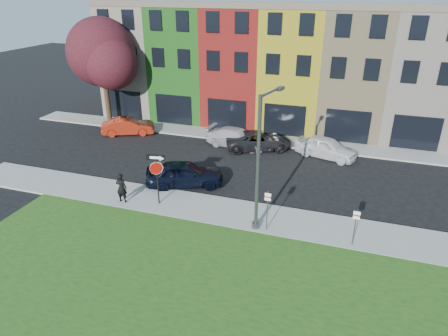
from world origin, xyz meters
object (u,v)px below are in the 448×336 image
(sedan_near, at_px, (185,174))
(street_lamp, at_px, (260,164))
(stop_sign, at_px, (156,169))
(man, at_px, (121,188))

(sedan_near, distance_m, street_lamp, 7.06)
(stop_sign, relative_size, man, 1.71)
(man, bearing_deg, street_lamp, 176.11)
(stop_sign, height_order, man, stop_sign)
(stop_sign, xyz_separation_m, man, (-2.10, -0.46, -1.29))
(stop_sign, height_order, street_lamp, street_lamp)
(man, distance_m, street_lamp, 8.54)
(sedan_near, height_order, street_lamp, street_lamp)
(stop_sign, relative_size, sedan_near, 0.59)
(sedan_near, bearing_deg, street_lamp, -143.11)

